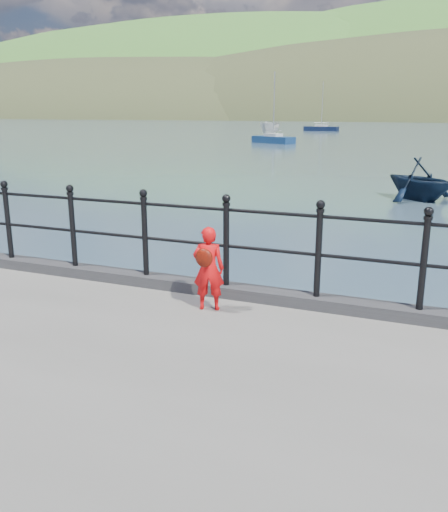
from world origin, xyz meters
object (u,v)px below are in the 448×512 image
at_px(launch_white, 270,129).
at_px(sailboat_port, 273,140).
at_px(launch_navy, 420,179).
at_px(sailboat_left, 321,129).
at_px(railing, 184,231).
at_px(child, 208,268).

height_order(launch_white, sailboat_port, sailboat_port).
bearing_deg(launch_navy, launch_white, 63.94).
bearing_deg(sailboat_left, railing, -74.35).
relative_size(child, launch_white, 0.21).
distance_m(railing, sailboat_port, 50.24).
height_order(railing, launch_white, railing).
relative_size(launch_white, sailboat_left, 0.64).
bearing_deg(launch_white, launch_navy, -68.02).
bearing_deg(sailboat_left, child, -74.03).
height_order(launch_navy, sailboat_port, sailboat_port).
bearing_deg(child, sailboat_port, -90.71).
distance_m(child, launch_white, 64.17).
bearing_deg(child, sailboat_left, -95.56).
relative_size(railing, launch_navy, 5.87).
bearing_deg(sailboat_port, child, -46.61).
relative_size(launch_navy, sailboat_port, 0.43).
height_order(launch_white, sailboat_left, sailboat_left).
height_order(railing, sailboat_port, sailboat_port).
xyz_separation_m(child, launch_navy, (1.68, 16.25, -0.71)).
relative_size(launch_white, launch_navy, 1.63).
bearing_deg(launch_navy, child, -145.99).
bearing_deg(sailboat_port, sailboat_left, 121.43).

